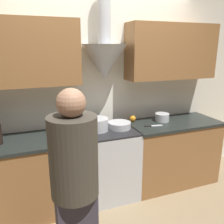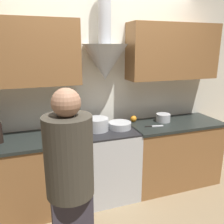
# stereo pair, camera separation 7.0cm
# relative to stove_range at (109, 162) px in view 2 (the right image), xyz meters

# --- Properties ---
(ground_plane) EXTENTS (12.00, 12.00, 0.00)m
(ground_plane) POSITION_rel_stove_range_xyz_m (0.00, -0.33, -0.45)
(ground_plane) COLOR #847051
(wall_back) EXTENTS (8.40, 0.54, 2.60)m
(wall_back) POSITION_rel_stove_range_xyz_m (-0.02, 0.27, 1.03)
(wall_back) COLOR silver
(wall_back) RESTS_ON ground_plane
(counter_left) EXTENTS (1.38, 0.62, 0.89)m
(counter_left) POSITION_rel_stove_range_xyz_m (-0.99, -0.00, -0.00)
(counter_left) COLOR brown
(counter_left) RESTS_ON ground_plane
(counter_right) EXTENTS (1.25, 0.62, 0.89)m
(counter_right) POSITION_rel_stove_range_xyz_m (0.93, -0.00, -0.00)
(counter_right) COLOR brown
(counter_right) RESTS_ON ground_plane
(stove_range) EXTENTS (0.63, 0.60, 0.89)m
(stove_range) POSITION_rel_stove_range_xyz_m (0.00, 0.00, 0.00)
(stove_range) COLOR #B7BABC
(stove_range) RESTS_ON ground_plane
(stock_pot) EXTENTS (0.27, 0.27, 0.15)m
(stock_pot) POSITION_rel_stove_range_xyz_m (-0.14, 0.03, 0.51)
(stock_pot) COLOR #B7BABC
(stock_pot) RESTS_ON stove_range
(mixing_bowl) EXTENTS (0.28, 0.28, 0.08)m
(mixing_bowl) POSITION_rel_stove_range_xyz_m (0.14, 0.01, 0.48)
(mixing_bowl) COLOR #B7BABC
(mixing_bowl) RESTS_ON stove_range
(orange_fruit) EXTENTS (0.09, 0.09, 0.09)m
(orange_fruit) POSITION_rel_stove_range_xyz_m (0.41, 0.20, 0.48)
(orange_fruit) COLOR orange
(orange_fruit) RESTS_ON counter_right
(saucepan) EXTENTS (0.19, 0.19, 0.11)m
(saucepan) POSITION_rel_stove_range_xyz_m (0.79, 0.08, 0.49)
(saucepan) COLOR #B7BABC
(saucepan) RESTS_ON counter_right
(chefs_knife) EXTENTS (0.24, 0.07, 0.01)m
(chefs_knife) POSITION_rel_stove_range_xyz_m (0.58, -0.07, 0.44)
(chefs_knife) COLOR silver
(chefs_knife) RESTS_ON counter_right
(person_foreground_left) EXTENTS (0.32, 0.32, 1.62)m
(person_foreground_left) POSITION_rel_stove_range_xyz_m (-0.67, -1.14, 0.45)
(person_foreground_left) COLOR #38333D
(person_foreground_left) RESTS_ON ground_plane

